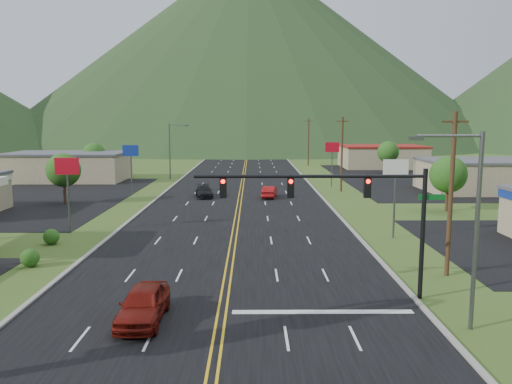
{
  "coord_description": "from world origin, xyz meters",
  "views": [
    {
      "loc": [
        1.51,
        -11.64,
        9.44
      ],
      "look_at": [
        1.77,
        22.97,
        4.5
      ],
      "focal_mm": 35.0,
      "sensor_mm": 36.0,
      "label": 1
    }
  ],
  "objects_px": {
    "streetlight_east": "(470,218)",
    "streetlight_west": "(172,147)",
    "car_dark_mid": "(204,192)",
    "car_red_far": "(270,192)",
    "traffic_signal": "(348,200)",
    "car_red_near": "(143,305)"
  },
  "relations": [
    {
      "from": "streetlight_east",
      "to": "streetlight_west",
      "type": "distance_m",
      "value": 64.21
    },
    {
      "from": "streetlight_west",
      "to": "car_dark_mid",
      "type": "bearing_deg",
      "value": -70.36
    },
    {
      "from": "car_dark_mid",
      "to": "streetlight_west",
      "type": "bearing_deg",
      "value": 99.77
    },
    {
      "from": "streetlight_east",
      "to": "car_red_far",
      "type": "distance_m",
      "value": 40.38
    },
    {
      "from": "traffic_signal",
      "to": "car_dark_mid",
      "type": "height_order",
      "value": "traffic_signal"
    },
    {
      "from": "streetlight_east",
      "to": "car_red_far",
      "type": "xyz_separation_m",
      "value": [
        -7.52,
        39.42,
        -4.46
      ]
    },
    {
      "from": "car_dark_mid",
      "to": "car_red_far",
      "type": "height_order",
      "value": "car_red_far"
    },
    {
      "from": "car_red_near",
      "to": "car_red_far",
      "type": "bearing_deg",
      "value": 79.93
    },
    {
      "from": "car_red_near",
      "to": "car_dark_mid",
      "type": "height_order",
      "value": "car_red_near"
    },
    {
      "from": "streetlight_east",
      "to": "streetlight_west",
      "type": "bearing_deg",
      "value": 110.86
    },
    {
      "from": "streetlight_west",
      "to": "car_red_far",
      "type": "relative_size",
      "value": 2.07
    },
    {
      "from": "car_dark_mid",
      "to": "car_red_far",
      "type": "xyz_separation_m",
      "value": [
        8.16,
        -0.48,
        0.01
      ]
    },
    {
      "from": "streetlight_west",
      "to": "car_red_far",
      "type": "xyz_separation_m",
      "value": [
        15.33,
        -20.58,
        -4.46
      ]
    },
    {
      "from": "traffic_signal",
      "to": "streetlight_east",
      "type": "distance_m",
      "value": 6.17
    },
    {
      "from": "streetlight_west",
      "to": "car_dark_mid",
      "type": "height_order",
      "value": "streetlight_west"
    },
    {
      "from": "streetlight_east",
      "to": "car_red_near",
      "type": "relative_size",
      "value": 1.83
    },
    {
      "from": "car_red_near",
      "to": "streetlight_west",
      "type": "bearing_deg",
      "value": 98.42
    },
    {
      "from": "car_dark_mid",
      "to": "traffic_signal",
      "type": "bearing_deg",
      "value": -82.85
    },
    {
      "from": "traffic_signal",
      "to": "car_dark_mid",
      "type": "relative_size",
      "value": 2.69
    },
    {
      "from": "streetlight_west",
      "to": "car_red_near",
      "type": "xyz_separation_m",
      "value": [
        8.03,
        -59.04,
        -4.34
      ]
    },
    {
      "from": "traffic_signal",
      "to": "streetlight_east",
      "type": "bearing_deg",
      "value": -40.39
    },
    {
      "from": "traffic_signal",
      "to": "streetlight_west",
      "type": "height_order",
      "value": "streetlight_west"
    }
  ]
}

